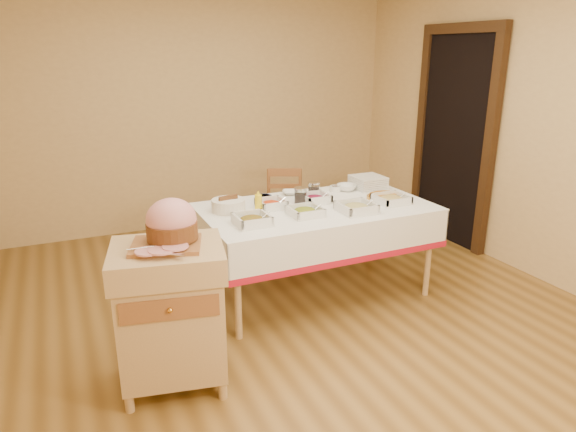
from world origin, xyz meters
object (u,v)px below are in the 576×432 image
(ham_on_board, at_px, (171,225))
(bread_basket, at_px, (228,205))
(plate_stack, at_px, (368,182))
(brass_platter, at_px, (383,196))
(butcher_cart, at_px, (171,309))
(preserve_jar_right, at_px, (314,190))
(dining_chair, at_px, (285,210))
(mustard_bottle, at_px, (258,202))
(preserve_jar_left, at_px, (300,196))
(dining_table, at_px, (316,225))

(ham_on_board, relative_size, bread_basket, 1.56)
(plate_stack, xyz_separation_m, brass_platter, (-0.05, -0.32, -0.04))
(butcher_cart, xyz_separation_m, preserve_jar_right, (1.45, 1.00, 0.31))
(butcher_cart, bearing_deg, dining_chair, 48.95)
(bread_basket, distance_m, plate_stack, 1.36)
(preserve_jar_right, height_order, plate_stack, preserve_jar_right)
(mustard_bottle, height_order, bread_basket, mustard_bottle)
(butcher_cart, bearing_deg, preserve_jar_right, 34.59)
(plate_stack, distance_m, brass_platter, 0.32)
(mustard_bottle, distance_m, plate_stack, 1.18)
(butcher_cart, xyz_separation_m, bread_basket, (0.66, 0.91, 0.30))
(preserve_jar_left, distance_m, brass_platter, 0.72)
(brass_platter, bearing_deg, dining_chair, 115.06)
(preserve_jar_left, height_order, mustard_bottle, mustard_bottle)
(dining_table, xyz_separation_m, plate_stack, (0.68, 0.29, 0.22))
(dining_table, distance_m, ham_on_board, 1.54)
(bread_basket, height_order, plate_stack, bread_basket)
(preserve_jar_right, height_order, brass_platter, preserve_jar_right)
(dining_table, distance_m, preserve_jar_left, 0.27)
(dining_table, bearing_deg, preserve_jar_left, 123.73)
(dining_chair, height_order, brass_platter, dining_chair)
(dining_table, bearing_deg, ham_on_board, -151.20)
(dining_table, bearing_deg, preserve_jar_right, 67.14)
(dining_table, xyz_separation_m, dining_chair, (0.16, 0.98, -0.17))
(dining_table, distance_m, brass_platter, 0.65)
(bread_basket, height_order, brass_platter, bread_basket)
(preserve_jar_left, bearing_deg, ham_on_board, -145.53)
(ham_on_board, xyz_separation_m, preserve_jar_right, (1.40, 0.96, -0.19))
(dining_table, relative_size, dining_chair, 2.21)
(preserve_jar_left, relative_size, mustard_bottle, 0.78)
(dining_chair, xyz_separation_m, brass_platter, (0.47, -1.00, 0.35))
(dining_table, height_order, butcher_cart, butcher_cart)
(dining_table, relative_size, bread_basket, 7.00)
(dining_table, height_order, preserve_jar_left, preserve_jar_left)
(preserve_jar_right, xyz_separation_m, plate_stack, (0.57, 0.04, -0.00))
(dining_table, xyz_separation_m, ham_on_board, (-1.30, -0.71, 0.41))
(ham_on_board, distance_m, brass_platter, 2.06)
(butcher_cart, relative_size, mustard_bottle, 5.24)
(plate_stack, bearing_deg, preserve_jar_right, -175.56)
(ham_on_board, height_order, plate_stack, ham_on_board)
(preserve_jar_left, bearing_deg, bread_basket, 176.34)
(preserve_jar_left, relative_size, brass_platter, 0.44)
(mustard_bottle, bearing_deg, dining_chair, 55.59)
(dining_table, relative_size, preserve_jar_left, 13.75)
(mustard_bottle, xyz_separation_m, brass_platter, (1.10, -0.07, -0.06))
(plate_stack, bearing_deg, dining_chair, 127.09)
(preserve_jar_left, relative_size, plate_stack, 0.50)
(preserve_jar_left, xyz_separation_m, mustard_bottle, (-0.39, -0.07, 0.02))
(dining_chair, xyz_separation_m, preserve_jar_right, (-0.05, -0.73, 0.39))
(dining_table, relative_size, mustard_bottle, 10.69)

